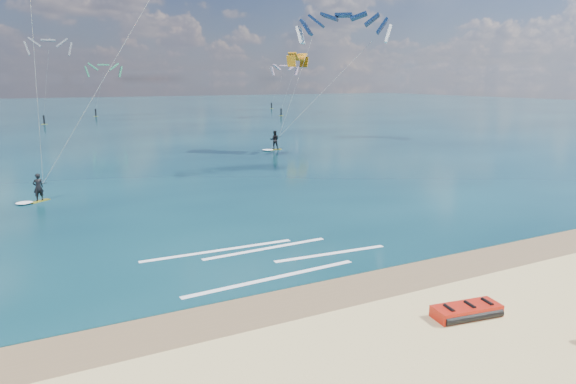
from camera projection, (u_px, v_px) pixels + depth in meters
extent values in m
plane|color=tan|center=(120.00, 154.00, 49.10)|extent=(320.00, 320.00, 0.00)
cube|color=brown|center=(315.00, 296.00, 17.00)|extent=(320.00, 2.40, 0.01)
cube|color=#082531|center=(66.00, 114.00, 104.62)|extent=(320.00, 200.00, 0.04)
cube|color=#CECC18|center=(40.00, 201.00, 30.04)|extent=(1.19, 1.07, 0.05)
imported|color=black|center=(38.00, 187.00, 29.86)|extent=(0.69, 0.56, 1.62)
cylinder|color=black|center=(43.00, 184.00, 29.70)|extent=(0.41, 0.34, 0.04)
cube|color=yellow|center=(275.00, 149.00, 51.96)|extent=(1.52, 0.61, 0.07)
imported|color=black|center=(275.00, 140.00, 51.75)|extent=(1.12, 1.02, 1.87)
cylinder|color=black|center=(279.00, 137.00, 51.54)|extent=(0.60, 0.11, 0.04)
cube|color=white|center=(331.00, 254.00, 21.05)|extent=(4.99, 0.60, 0.01)
cube|color=white|center=(273.00, 278.00, 18.46)|extent=(6.90, 0.61, 0.01)
cube|color=white|center=(219.00, 250.00, 21.43)|extent=(6.55, 0.46, 0.01)
cube|color=white|center=(266.00, 249.00, 21.67)|extent=(5.68, 0.45, 0.01)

